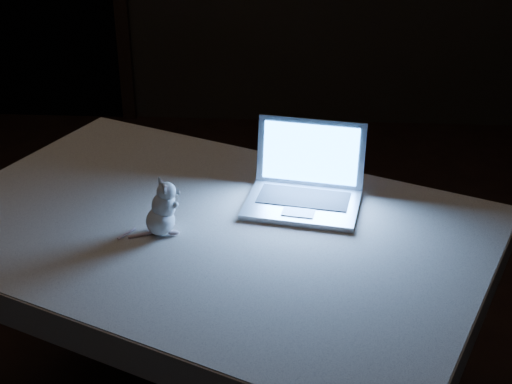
# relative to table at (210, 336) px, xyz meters

# --- Properties ---
(table) EXTENTS (1.66, 1.40, 0.76)m
(table) POSITION_rel_table_xyz_m (0.00, 0.00, 0.00)
(table) COLOR black
(table) RESTS_ON floor
(tablecloth) EXTENTS (1.74, 1.43, 0.09)m
(tablecloth) POSITION_rel_table_xyz_m (0.02, 0.05, 0.34)
(tablecloth) COLOR beige
(tablecloth) RESTS_ON table
(laptop) EXTENTS (0.36, 0.33, 0.22)m
(laptop) POSITION_rel_table_xyz_m (0.26, 0.11, 0.49)
(laptop) COLOR #B2B2B7
(laptop) RESTS_ON tablecloth
(plush_mouse) EXTENTS (0.15, 0.15, 0.16)m
(plush_mouse) POSITION_rel_table_xyz_m (-0.12, -0.05, 0.46)
(plush_mouse) COLOR silver
(plush_mouse) RESTS_ON tablecloth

